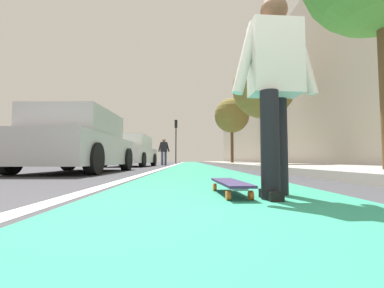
{
  "coord_description": "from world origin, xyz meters",
  "views": [
    {
      "loc": [
        -1.13,
        0.24,
        0.29
      ],
      "look_at": [
        10.2,
        0.12,
        1.0
      ],
      "focal_mm": 24.78,
      "sensor_mm": 36.0,
      "label": 1
    }
  ],
  "objects_px": {
    "skater_person": "(275,81)",
    "street_tree_far": "(232,116)",
    "parked_car_near": "(78,143)",
    "street_tree_mid": "(263,88)",
    "skateboard": "(230,184)",
    "pedestrian_distant": "(164,150)",
    "parked_car_mid": "(131,152)",
    "traffic_light": "(176,133)"
  },
  "relations": [
    {
      "from": "parked_car_near",
      "to": "traffic_light",
      "type": "relative_size",
      "value": 0.92
    },
    {
      "from": "skateboard",
      "to": "street_tree_far",
      "type": "distance_m",
      "value": 18.24
    },
    {
      "from": "skateboard",
      "to": "pedestrian_distant",
      "type": "bearing_deg",
      "value": 7.77
    },
    {
      "from": "skateboard",
      "to": "parked_car_mid",
      "type": "xyz_separation_m",
      "value": [
        10.65,
        3.19,
        0.62
      ]
    },
    {
      "from": "skateboard",
      "to": "pedestrian_distant",
      "type": "xyz_separation_m",
      "value": [
        13.93,
        1.9,
        0.84
      ]
    },
    {
      "from": "street_tree_far",
      "to": "pedestrian_distant",
      "type": "relative_size",
      "value": 3.08
    },
    {
      "from": "skateboard",
      "to": "parked_car_mid",
      "type": "bearing_deg",
      "value": 16.68
    },
    {
      "from": "skater_person",
      "to": "parked_car_mid",
      "type": "distance_m",
      "value": 11.37
    },
    {
      "from": "parked_car_near",
      "to": "street_tree_mid",
      "type": "xyz_separation_m",
      "value": [
        4.8,
        -5.97,
        2.72
      ]
    },
    {
      "from": "parked_car_near",
      "to": "pedestrian_distant",
      "type": "relative_size",
      "value": 2.5
    },
    {
      "from": "traffic_light",
      "to": "parked_car_near",
      "type": "bearing_deg",
      "value": 176.12
    },
    {
      "from": "pedestrian_distant",
      "to": "street_tree_far",
      "type": "bearing_deg",
      "value": -52.1
    },
    {
      "from": "parked_car_near",
      "to": "street_tree_mid",
      "type": "distance_m",
      "value": 8.13
    },
    {
      "from": "street_tree_far",
      "to": "street_tree_mid",
      "type": "bearing_deg",
      "value": -180.0
    },
    {
      "from": "street_tree_mid",
      "to": "street_tree_far",
      "type": "xyz_separation_m",
      "value": [
        8.57,
        0.0,
        0.25
      ]
    },
    {
      "from": "parked_car_near",
      "to": "pedestrian_distant",
      "type": "xyz_separation_m",
      "value": [
        9.65,
        -1.18,
        0.22
      ]
    },
    {
      "from": "parked_car_near",
      "to": "pedestrian_distant",
      "type": "distance_m",
      "value": 9.72
    },
    {
      "from": "street_tree_mid",
      "to": "pedestrian_distant",
      "type": "relative_size",
      "value": 2.95
    },
    {
      "from": "skater_person",
      "to": "street_tree_mid",
      "type": "bearing_deg",
      "value": -15.38
    },
    {
      "from": "parked_car_mid",
      "to": "traffic_light",
      "type": "relative_size",
      "value": 0.97
    },
    {
      "from": "parked_car_near",
      "to": "street_tree_mid",
      "type": "height_order",
      "value": "street_tree_mid"
    },
    {
      "from": "skater_person",
      "to": "pedestrian_distant",
      "type": "relative_size",
      "value": 1.01
    },
    {
      "from": "skater_person",
      "to": "street_tree_mid",
      "type": "relative_size",
      "value": 0.34
    },
    {
      "from": "parked_car_near",
      "to": "traffic_light",
      "type": "xyz_separation_m",
      "value": [
        20.3,
        -1.38,
        2.33
      ]
    },
    {
      "from": "skateboard",
      "to": "street_tree_mid",
      "type": "distance_m",
      "value": 10.09
    },
    {
      "from": "skater_person",
      "to": "skateboard",
      "type": "bearing_deg",
      "value": 66.62
    },
    {
      "from": "traffic_light",
      "to": "pedestrian_distant",
      "type": "height_order",
      "value": "traffic_light"
    },
    {
      "from": "parked_car_mid",
      "to": "traffic_light",
      "type": "xyz_separation_m",
      "value": [
        13.93,
        -1.49,
        2.33
      ]
    },
    {
      "from": "skater_person",
      "to": "street_tree_far",
      "type": "relative_size",
      "value": 0.33
    },
    {
      "from": "parked_car_near",
      "to": "street_tree_far",
      "type": "bearing_deg",
      "value": -24.05
    },
    {
      "from": "parked_car_mid",
      "to": "pedestrian_distant",
      "type": "height_order",
      "value": "pedestrian_distant"
    },
    {
      "from": "skateboard",
      "to": "street_tree_far",
      "type": "height_order",
      "value": "street_tree_far"
    },
    {
      "from": "parked_car_mid",
      "to": "street_tree_mid",
      "type": "xyz_separation_m",
      "value": [
        -1.58,
        -6.08,
        2.72
      ]
    },
    {
      "from": "pedestrian_distant",
      "to": "skateboard",
      "type": "bearing_deg",
      "value": -172.23
    },
    {
      "from": "street_tree_mid",
      "to": "street_tree_far",
      "type": "height_order",
      "value": "street_tree_far"
    },
    {
      "from": "pedestrian_distant",
      "to": "traffic_light",
      "type": "bearing_deg",
      "value": -1.05
    },
    {
      "from": "parked_car_mid",
      "to": "pedestrian_distant",
      "type": "bearing_deg",
      "value": -21.55
    },
    {
      "from": "street_tree_mid",
      "to": "skateboard",
      "type": "bearing_deg",
      "value": 162.37
    },
    {
      "from": "skateboard",
      "to": "street_tree_far",
      "type": "xyz_separation_m",
      "value": [
        17.65,
        -2.88,
        3.59
      ]
    },
    {
      "from": "street_tree_mid",
      "to": "street_tree_far",
      "type": "bearing_deg",
      "value": 0.0
    },
    {
      "from": "parked_car_near",
      "to": "street_tree_mid",
      "type": "bearing_deg",
      "value": -51.2
    },
    {
      "from": "traffic_light",
      "to": "street_tree_far",
      "type": "xyz_separation_m",
      "value": [
        -6.93,
        -4.59,
        0.64
      ]
    }
  ]
}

